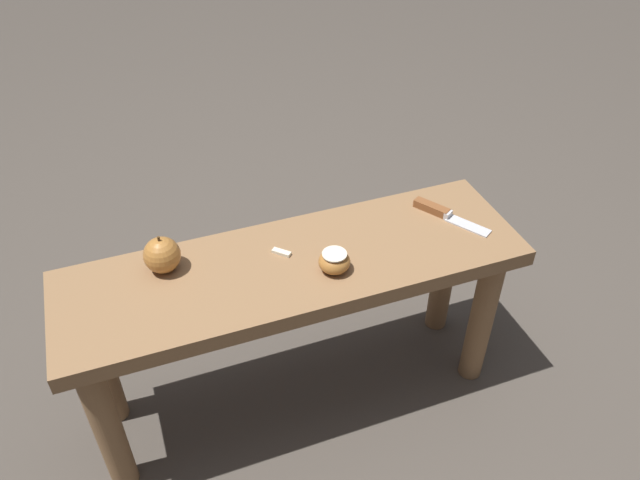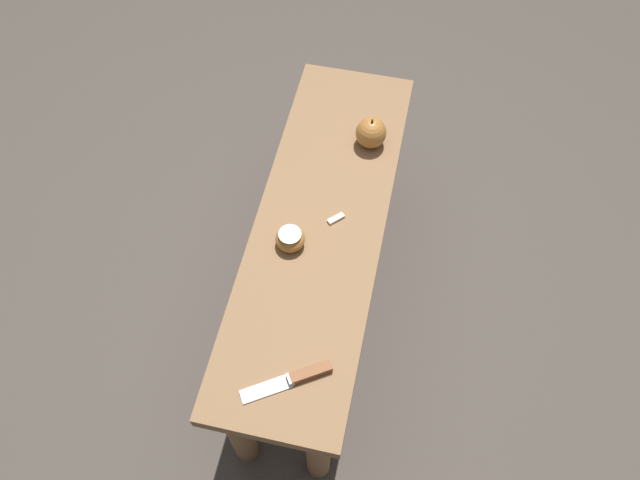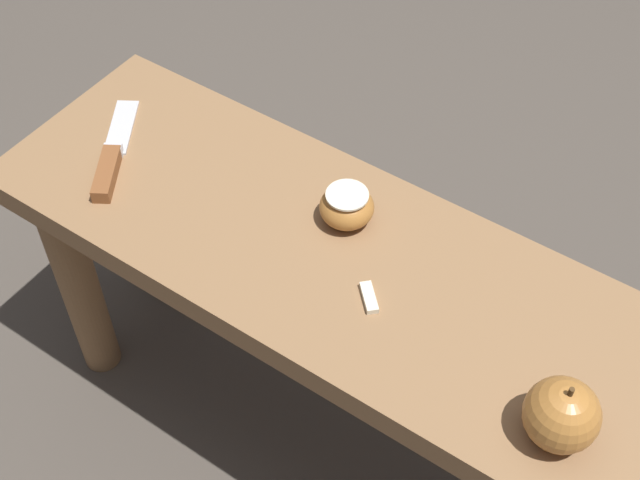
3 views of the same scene
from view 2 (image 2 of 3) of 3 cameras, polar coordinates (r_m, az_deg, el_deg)
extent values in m
plane|color=#4C443D|center=(1.96, -0.01, -5.92)|extent=(8.00, 8.00, 0.00)
cube|color=olive|center=(1.56, -0.01, 1.17)|extent=(1.07, 0.32, 0.04)
cylinder|color=olive|center=(1.60, -0.17, -18.49)|extent=(0.06, 0.06, 0.43)
cylinder|color=olive|center=(2.03, 5.71, 8.20)|extent=(0.06, 0.06, 0.43)
cylinder|color=olive|center=(1.62, -7.42, -16.86)|extent=(0.06, 0.06, 0.43)
cylinder|color=olive|center=(2.04, 0.10, 9.18)|extent=(0.06, 0.06, 0.43)
cube|color=silver|center=(1.37, -4.98, -13.42)|extent=(0.09, 0.11, 0.00)
cube|color=silver|center=(1.37, -2.72, -12.61)|extent=(0.03, 0.02, 0.02)
cube|color=brown|center=(1.37, -0.85, -11.99)|extent=(0.07, 0.09, 0.02)
sphere|color=#B27233|center=(1.67, 4.69, 9.74)|extent=(0.08, 0.08, 0.08)
cylinder|color=#4C3319|center=(1.64, 4.80, 10.75)|extent=(0.01, 0.01, 0.01)
ellipsoid|color=#B27233|center=(1.50, -2.74, 0.09)|extent=(0.07, 0.07, 0.05)
cylinder|color=silver|center=(1.48, -2.78, 0.54)|extent=(0.06, 0.06, 0.00)
cube|color=silver|center=(1.55, 1.46, 1.97)|extent=(0.04, 0.04, 0.01)
camera|label=1|loc=(1.68, -42.26, 35.21)|focal=35.00mm
camera|label=3|loc=(1.30, 35.94, 30.27)|focal=50.00mm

